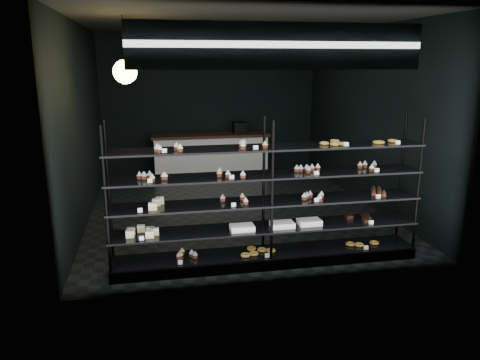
% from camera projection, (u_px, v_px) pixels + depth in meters
% --- Properties ---
extents(room, '(5.01, 6.01, 3.20)m').
position_uv_depth(room, '(233.00, 120.00, 8.11)').
color(room, black).
rests_on(room, ground).
extents(display_shelf, '(4.00, 0.50, 1.91)m').
position_uv_depth(display_shelf, '(266.00, 218.00, 6.02)').
color(display_shelf, black).
rests_on(display_shelf, room).
extents(signage, '(3.30, 0.05, 0.50)m').
position_uv_depth(signage, '(280.00, 46.00, 5.04)').
color(signage, '#0C1D3F').
rests_on(signage, room).
extents(pendant_lamp, '(0.32, 0.32, 0.89)m').
position_uv_depth(pendant_lamp, '(125.00, 72.00, 6.29)').
color(pendant_lamp, black).
rests_on(pendant_lamp, room).
extents(service_counter, '(2.66, 0.65, 1.23)m').
position_uv_depth(service_counter, '(211.00, 155.00, 10.75)').
color(service_counter, silver).
rests_on(service_counter, room).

